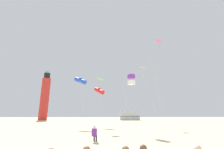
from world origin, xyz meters
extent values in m
sphere|color=brown|center=(0.98, -2.08, 1.06)|extent=(0.20, 0.20, 0.20)
sphere|color=beige|center=(2.43, -2.22, 1.06)|extent=(0.20, 0.20, 0.20)
cube|color=#722D99|center=(-0.68, 5.39, 0.68)|extent=(0.38, 0.28, 0.52)
sphere|color=beige|center=(-0.68, 5.39, 1.06)|extent=(0.20, 0.20, 0.20)
cylinder|color=#2D2D38|center=(-0.57, 5.55, 0.44)|extent=(0.20, 0.38, 0.13)
cylinder|color=#2D2D38|center=(-0.54, 5.70, 0.21)|extent=(0.11, 0.11, 0.42)
cylinder|color=#2D2D38|center=(-0.73, 5.58, 0.44)|extent=(0.20, 0.38, 0.13)
cylinder|color=#2D2D38|center=(-0.69, 5.74, 0.21)|extent=(0.11, 0.11, 0.42)
cylinder|color=silver|center=(6.52, 11.98, 5.89)|extent=(0.99, 2.00, 11.78)
cube|color=#E54C8C|center=(7.51, 12.47, 11.78)|extent=(1.22, 1.22, 0.40)
cylinder|color=#E54C8C|center=(7.51, 12.47, 11.13)|extent=(0.04, 0.04, 1.10)
cylinder|color=silver|center=(6.90, 16.07, 4.73)|extent=(3.02, 0.76, 9.47)
cube|color=yellow|center=(6.53, 17.57, 9.46)|extent=(1.22, 1.22, 0.40)
cylinder|color=yellow|center=(6.53, 17.57, 8.81)|extent=(0.04, 0.04, 1.10)
cylinder|color=silver|center=(-1.50, 12.51, 3.18)|extent=(0.96, 2.07, 6.36)
cube|color=#72D12D|center=(-0.47, 12.99, 6.36)|extent=(1.22, 1.22, 0.40)
cylinder|color=#72D12D|center=(-0.47, 12.99, 5.71)|extent=(0.04, 0.04, 1.10)
cylinder|color=silver|center=(-0.08, 18.45, 2.89)|extent=(1.89, 1.17, 5.79)
cylinder|color=red|center=(-0.66, 19.39, 5.78)|extent=(1.91, 2.49, 1.48)
sphere|color=red|center=(-0.66, 19.39, 5.93)|extent=(0.76, 0.76, 0.76)
cylinder|color=silver|center=(-3.09, 17.34, 3.58)|extent=(1.09, 1.23, 7.17)
cylinder|color=blue|center=(-3.70, 17.88, 7.17)|extent=(2.33, 2.18, 1.48)
sphere|color=blue|center=(-3.70, 17.88, 7.32)|extent=(0.76, 0.76, 0.76)
cylinder|color=silver|center=(2.45, 9.43, 2.84)|extent=(1.11, 1.22, 5.69)
cube|color=purple|center=(3.05, 9.98, 6.04)|extent=(0.82, 0.82, 0.44)
cube|color=white|center=(3.05, 9.98, 5.34)|extent=(0.82, 0.82, 0.44)
cylinder|color=red|center=(-19.64, 47.31, 7.00)|extent=(2.80, 2.80, 14.00)
cylinder|color=black|center=(-19.64, 47.31, 14.90)|extent=(2.00, 2.00, 1.80)
cone|color=black|center=(-19.64, 47.31, 16.30)|extent=(2.20, 2.20, 1.00)
cube|color=#B7BABF|center=(9.07, 46.13, 1.40)|extent=(6.55, 2.76, 2.80)
cube|color=#4C608C|center=(9.07, 46.13, 1.26)|extent=(6.59, 2.80, 0.24)
camera|label=1|loc=(-0.15, -6.56, 1.96)|focal=24.72mm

